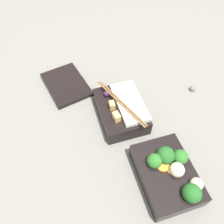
% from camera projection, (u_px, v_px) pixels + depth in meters
% --- Properties ---
extents(ground_plane, '(3.00, 3.00, 0.00)m').
position_uv_depth(ground_plane, '(140.00, 145.00, 0.60)').
color(ground_plane, slate).
extents(bento_tray_vegetable, '(0.17, 0.12, 0.08)m').
position_uv_depth(bento_tray_vegetable, '(168.00, 173.00, 0.51)').
color(bento_tray_vegetable, black).
rests_on(bento_tray_vegetable, ground_plane).
extents(bento_tray_rice, '(0.20, 0.12, 0.07)m').
position_uv_depth(bento_tray_rice, '(121.00, 110.00, 0.64)').
color(bento_tray_rice, black).
rests_on(bento_tray_rice, ground_plane).
extents(bento_lid, '(0.19, 0.16, 0.01)m').
position_uv_depth(bento_lid, '(66.00, 84.00, 0.73)').
color(bento_lid, black).
rests_on(bento_lid, ground_plane).
extents(pebble_0, '(0.02, 0.02, 0.02)m').
position_uv_depth(pebble_0, '(192.00, 89.00, 0.72)').
color(pebble_0, '#7A6B5B').
rests_on(pebble_0, ground_plane).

